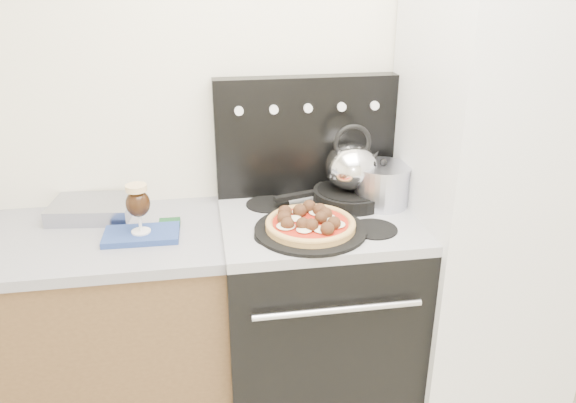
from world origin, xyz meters
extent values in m
cube|color=white|center=(0.00, 1.50, 1.25)|extent=(3.50, 0.01, 2.50)
cube|color=brown|center=(-1.02, 1.20, 0.43)|extent=(1.45, 0.60, 0.86)
cube|color=#92919C|center=(-1.02, 1.20, 0.88)|extent=(1.48, 0.63, 0.04)
cube|color=black|center=(0.08, 1.18, 0.44)|extent=(0.76, 0.65, 0.88)
cube|color=#ADADB2|center=(0.08, 1.18, 0.90)|extent=(0.76, 0.65, 0.04)
cube|color=black|center=(0.08, 1.45, 1.17)|extent=(0.76, 0.08, 0.50)
cube|color=silver|center=(0.78, 1.15, 0.95)|extent=(0.64, 0.68, 1.90)
cube|color=#B2B6CA|center=(-0.80, 1.37, 0.93)|extent=(0.34, 0.27, 0.06)
cube|color=navy|center=(-0.60, 1.14, 0.91)|extent=(0.28, 0.16, 0.02)
cylinder|color=black|center=(0.02, 1.05, 0.93)|extent=(0.49, 0.49, 0.01)
cylinder|color=black|center=(0.24, 1.30, 0.95)|extent=(0.38, 0.38, 0.05)
cylinder|color=silver|center=(0.36, 1.25, 1.00)|extent=(0.24, 0.24, 0.16)
camera|label=1|loc=(-0.36, -0.79, 1.84)|focal=35.00mm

